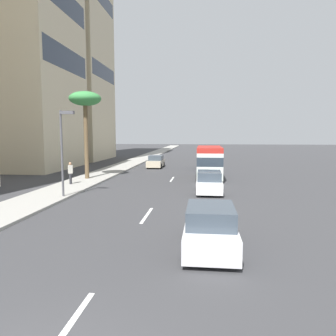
# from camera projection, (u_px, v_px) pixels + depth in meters

# --- Properties ---
(ground_plane) EXTENTS (198.00, 198.00, 0.00)m
(ground_plane) POSITION_uv_depth(u_px,v_px,m) (177.00, 172.00, 35.85)
(ground_plane) COLOR #38383A
(sidewalk_right) EXTENTS (162.00, 3.39, 0.15)m
(sidewalk_right) POSITION_uv_depth(u_px,v_px,m) (112.00, 170.00, 36.68)
(sidewalk_right) COLOR #9E9B93
(sidewalk_right) RESTS_ON ground_plane
(lane_stripe_near) EXTENTS (3.20, 0.16, 0.01)m
(lane_stripe_near) POSITION_uv_depth(u_px,v_px,m) (66.00, 330.00, 6.91)
(lane_stripe_near) COLOR silver
(lane_stripe_near) RESTS_ON ground_plane
(lane_stripe_mid) EXTENTS (3.20, 0.16, 0.01)m
(lane_stripe_mid) POSITION_uv_depth(u_px,v_px,m) (147.00, 215.00, 16.67)
(lane_stripe_mid) COLOR silver
(lane_stripe_mid) RESTS_ON ground_plane
(lane_stripe_far) EXTENTS (3.20, 0.16, 0.01)m
(lane_stripe_far) POSITION_uv_depth(u_px,v_px,m) (172.00, 179.00, 29.94)
(lane_stripe_far) COLOR silver
(lane_stripe_far) RESTS_ON ground_plane
(car_lead) EXTENTS (4.06, 1.89, 1.72)m
(car_lead) POSITION_uv_depth(u_px,v_px,m) (205.00, 162.00, 38.82)
(car_lead) COLOR #1E478C
(car_lead) RESTS_ON ground_plane
(car_second) EXTENTS (4.43, 1.92, 1.64)m
(car_second) POSITION_uv_depth(u_px,v_px,m) (210.00, 228.00, 11.77)
(car_second) COLOR silver
(car_second) RESTS_ON ground_plane
(car_third) EXTENTS (4.44, 1.86, 1.53)m
(car_third) POSITION_uv_depth(u_px,v_px,m) (156.00, 162.00, 40.60)
(car_third) COLOR beige
(car_third) RESTS_ON ground_plane
(car_fourth) EXTENTS (4.45, 1.88, 1.57)m
(car_fourth) POSITION_uv_depth(u_px,v_px,m) (209.00, 182.00, 23.15)
(car_fourth) COLOR white
(car_fourth) RESTS_ON ground_plane
(minibus_fifth) EXTENTS (6.97, 2.40, 3.05)m
(minibus_fifth) POSITION_uv_depth(u_px,v_px,m) (209.00, 161.00, 30.37)
(minibus_fifth) COLOR silver
(minibus_fifth) RESTS_ON ground_plane
(pedestrian_near_lamp) EXTENTS (0.38, 0.38, 1.80)m
(pedestrian_near_lamp) POSITION_uv_depth(u_px,v_px,m) (70.00, 172.00, 26.07)
(pedestrian_near_lamp) COLOR #333338
(pedestrian_near_lamp) RESTS_ON sidewalk_right
(palm_tree) EXTENTS (2.88, 2.88, 7.94)m
(palm_tree) POSITION_uv_depth(u_px,v_px,m) (85.00, 102.00, 28.83)
(palm_tree) COLOR brown
(palm_tree) RESTS_ON sidewalk_right
(street_lamp) EXTENTS (0.24, 0.97, 5.62)m
(street_lamp) POSITION_uv_depth(u_px,v_px,m) (63.00, 142.00, 20.68)
(street_lamp) COLOR #4C4C51
(street_lamp) RESTS_ON sidewalk_right
(office_tower_far) EXTENTS (12.42, 11.40, 47.59)m
(office_tower_far) POSITION_uv_depth(u_px,v_px,m) (69.00, 13.00, 51.64)
(office_tower_far) COLOR beige
(office_tower_far) RESTS_ON ground_plane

